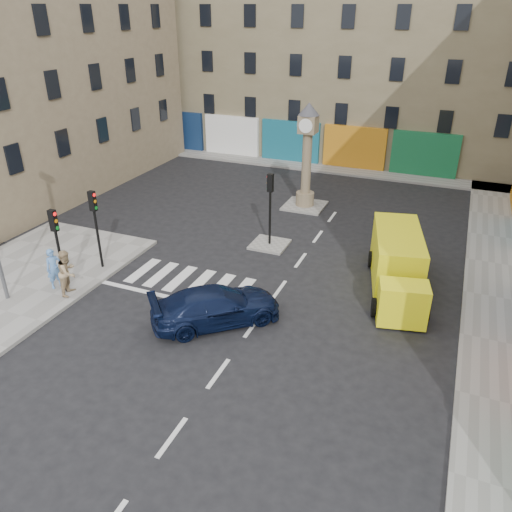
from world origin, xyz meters
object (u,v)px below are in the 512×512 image
Objects in this scene: traffic_light_left_far at (95,217)px; traffic_light_island at (270,198)px; clock_pillar at (307,150)px; pedestrian_tan at (68,272)px; traffic_light_left_near at (57,238)px; pedestrian_blue at (54,268)px; yellow_van at (397,264)px; navy_sedan at (216,306)px.

traffic_light_left_far is 1.00× the size of traffic_light_island.
traffic_light_left_far is 0.61× the size of clock_pillar.
clock_pillar is 15.29m from pedestrian_tan.
traffic_light_left_near is 10.03m from traffic_light_island.
traffic_light_island reaches higher than pedestrian_blue.
traffic_light_left_far is at bearing 90.00° from traffic_light_left_near.
clock_pillar is at bearing 90.00° from traffic_light_island.
traffic_light_left_far is at bearing -118.94° from clock_pillar.
traffic_light_left_near reaches higher than traffic_light_island.
traffic_light_left_far is 0.56× the size of yellow_van.
traffic_light_left_near is at bearing 52.64° from navy_sedan.
pedestrian_blue is (-13.50, -5.81, -0.10)m from yellow_van.
yellow_van reaches higher than navy_sedan.
pedestrian_tan is (-12.59, -5.99, -0.01)m from yellow_van.
navy_sedan is (0.57, -13.25, -2.82)m from clock_pillar.
pedestrian_blue is (-6.91, -13.68, -2.50)m from clock_pillar.
yellow_van is 14.70m from pedestrian_blue.
yellow_van is at bearing -37.32° from pedestrian_blue.
traffic_light_left_far is 2.84m from pedestrian_blue.
traffic_light_left_far is 13.05m from clock_pillar.
navy_sedan is at bearing -150.75° from yellow_van.
pedestrian_blue is at bearing -104.84° from traffic_light_left_far.
pedestrian_blue reaches higher than navy_sedan.
traffic_light_left_near is at bearing -114.55° from clock_pillar.
traffic_light_left_far reaches higher than traffic_light_island.
traffic_light_left_near is at bearing -167.85° from yellow_van.
traffic_light_island is 10.45m from pedestrian_blue.
navy_sedan is 6.61m from pedestrian_tan.
clock_pillar reaches higher than pedestrian_tan.
clock_pillar is (6.30, 13.80, 0.93)m from traffic_light_left_near.
clock_pillar reaches higher than traffic_light_left_near.
traffic_light_island reaches higher than yellow_van.
traffic_light_left_far is at bearing -7.48° from pedestrian_tan.
traffic_light_left_near is at bearing 63.14° from pedestrian_tan.
clock_pillar reaches higher than navy_sedan.
traffic_light_left_far is (0.00, 2.40, 0.00)m from traffic_light_left_near.
traffic_light_island is 7.51m from navy_sedan.
traffic_light_left_far is 13.45m from yellow_van.
traffic_light_left_near reaches higher than yellow_van.
traffic_light_left_far is 0.74× the size of navy_sedan.
traffic_light_left_near is 0.74× the size of navy_sedan.
clock_pillar is at bearing -37.82° from pedestrian_tan.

